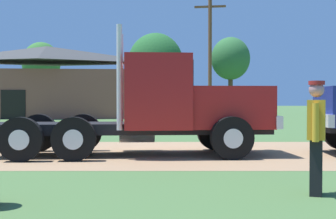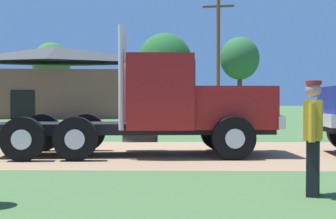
{
  "view_description": "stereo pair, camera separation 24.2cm",
  "coord_description": "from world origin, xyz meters",
  "views": [
    {
      "loc": [
        0.03,
        -13.22,
        1.48
      ],
      "look_at": [
        -0.02,
        -1.01,
        1.22
      ],
      "focal_mm": 51.21,
      "sensor_mm": 36.0,
      "label": 1
    },
    {
      "loc": [
        0.27,
        -13.21,
        1.48
      ],
      "look_at": [
        -0.02,
        -1.01,
        1.22
      ],
      "focal_mm": 51.21,
      "sensor_mm": 36.0,
      "label": 2
    }
  ],
  "objects": [
    {
      "name": "tree_left",
      "position": [
        -14.11,
        40.17,
        5.52
      ],
      "size": [
        4.23,
        4.23,
        7.88
      ],
      "color": "#513823",
      "rests_on": "ground_plane"
    },
    {
      "name": "dirt_track",
      "position": [
        0.0,
        0.0,
        0.0
      ],
      "size": [
        120.0,
        6.76,
        0.01
      ],
      "primitive_type": "cube",
      "color": "#9C7957",
      "rests_on": "ground_plane"
    },
    {
      "name": "tree_right",
      "position": [
        6.0,
        32.51,
        5.35
      ],
      "size": [
        3.7,
        3.7,
        7.43
      ],
      "color": "#513823",
      "rests_on": "ground_plane"
    },
    {
      "name": "utility_pole_near",
      "position": [
        2.98,
        20.46,
        4.55
      ],
      "size": [
        2.19,
        0.5,
        8.6
      ],
      "color": "brown",
      "rests_on": "ground_plane"
    },
    {
      "name": "ground_plane",
      "position": [
        0.0,
        0.0,
        0.0
      ],
      "size": [
        200.0,
        200.0,
        0.0
      ],
      "primitive_type": "plane",
      "color": "#456836"
    },
    {
      "name": "visitor_by_barrel",
      "position": [
        2.32,
        -5.84,
        0.97
      ],
      "size": [
        0.39,
        0.61,
        1.77
      ],
      "color": "gold",
      "rests_on": "ground_plane"
    },
    {
      "name": "tree_mid",
      "position": [
        -1.21,
        34.66,
        5.07
      ],
      "size": [
        5.53,
        5.53,
        8.12
      ],
      "color": "#513823",
      "rests_on": "ground_plane"
    },
    {
      "name": "shed_building",
      "position": [
        -9.76,
        25.42,
        2.79
      ],
      "size": [
        14.68,
        6.93,
        5.78
      ],
      "color": "brown",
      "rests_on": "ground_plane"
    },
    {
      "name": "truck_foreground_white",
      "position": [
        -0.02,
        -0.44,
        1.25
      ],
      "size": [
        7.52,
        3.08,
        3.32
      ],
      "color": "black",
      "rests_on": "ground_plane"
    }
  ]
}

